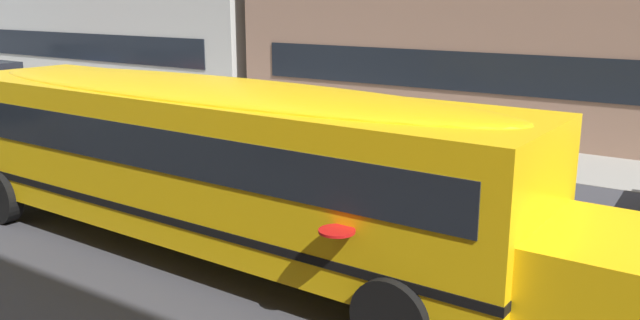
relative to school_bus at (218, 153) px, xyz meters
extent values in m
plane|color=#38383D|center=(-2.79, 1.26, -1.63)|extent=(400.00, 400.00, 0.00)
cube|color=gray|center=(-2.79, 8.81, -1.62)|extent=(120.00, 3.00, 0.01)
cube|color=silver|center=(-2.79, 1.26, -1.63)|extent=(110.00, 0.16, 0.01)
cube|color=yellow|center=(-0.24, 0.00, -0.11)|extent=(10.51, 2.57, 2.09)
cube|color=yellow|center=(5.76, -0.11, -0.63)|extent=(1.56, 2.03, 1.05)
cube|color=black|center=(-5.55, 0.10, -0.98)|extent=(0.23, 2.38, 0.34)
cube|color=black|center=(-0.24, 0.00, 0.27)|extent=(9.88, 2.60, 0.61)
cube|color=black|center=(-0.24, 0.00, -0.72)|extent=(10.53, 2.60, 0.11)
ellipsoid|color=yellow|center=(-0.24, 0.00, 0.94)|extent=(10.09, 2.38, 0.34)
cylinder|color=red|center=(3.09, -1.42, -0.21)|extent=(0.43, 0.43, 0.03)
cylinder|color=black|center=(3.76, 1.12, -1.15)|extent=(0.96, 0.28, 0.95)
cylinder|color=black|center=(3.72, -1.26, -1.15)|extent=(0.96, 0.28, 0.95)
cylinder|color=black|center=(-4.19, 1.27, -1.15)|extent=(0.96, 0.28, 0.95)
cylinder|color=black|center=(-4.24, -1.11, -1.15)|extent=(0.96, 0.28, 0.95)
cylinder|color=black|center=(-15.41, 6.77, -1.33)|extent=(0.60, 0.19, 0.60)
cube|color=black|center=(-16.86, 10.29, 0.29)|extent=(13.45, 0.04, 1.10)
cube|color=black|center=(-0.97, 10.29, 0.29)|extent=(12.13, 0.04, 1.10)
camera|label=1|loc=(6.85, -7.29, 2.32)|focal=37.25mm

